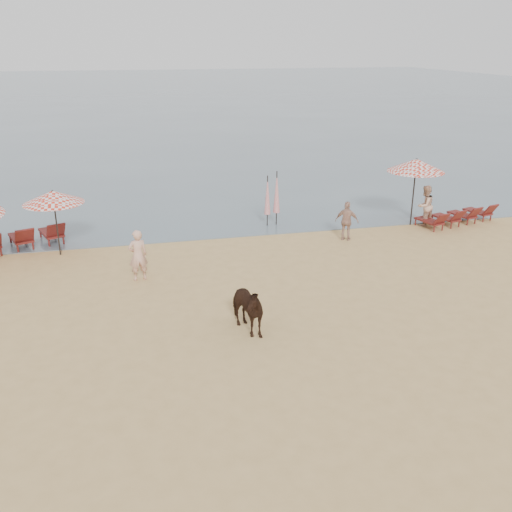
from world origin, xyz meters
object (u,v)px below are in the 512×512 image
at_px(beachgoer_right_a, 425,206).
at_px(umbrella_open_right, 416,165).
at_px(beachgoer_right_b, 347,221).
at_px(lounger_cluster_left, 22,237).
at_px(cow, 244,308).
at_px(beachgoer_left, 138,255).
at_px(umbrella_closed_left, 267,195).
at_px(lounger_cluster_right, 458,216).
at_px(umbrella_open_left_a, 53,197).
at_px(umbrella_closed_right, 277,192).

bearing_deg(beachgoer_right_a, umbrella_open_right, -44.75).
xyz_separation_m(umbrella_open_right, beachgoer_right_b, (-3.34, -1.22, -1.75)).
height_order(lounger_cluster_left, umbrella_open_right, umbrella_open_right).
xyz_separation_m(cow, beachgoer_left, (-2.57, 4.19, 0.14)).
bearing_deg(umbrella_closed_left, cow, -107.85).
relative_size(cow, beachgoer_right_a, 0.97).
height_order(lounger_cluster_left, lounger_cluster_right, lounger_cluster_left).
relative_size(lounger_cluster_left, cow, 1.99).
bearing_deg(beachgoer_right_b, cow, 82.08).
xyz_separation_m(lounger_cluster_left, beachgoer_right_a, (15.83, -0.75, 0.41)).
relative_size(umbrella_open_right, beachgoer_right_a, 1.65).
distance_m(lounger_cluster_right, beachgoer_right_b, 5.38).
height_order(umbrella_open_left_a, beachgoer_right_b, umbrella_open_left_a).
height_order(umbrella_closed_left, beachgoer_left, umbrella_closed_left).
distance_m(beachgoer_left, beachgoer_right_b, 8.21).
bearing_deg(cow, lounger_cluster_right, 15.10).
height_order(umbrella_open_left_a, beachgoer_right_a, umbrella_open_left_a).
relative_size(umbrella_open_left_a, umbrella_closed_right, 1.04).
bearing_deg(lounger_cluster_left, beachgoer_right_b, -28.77).
xyz_separation_m(beachgoer_left, beachgoer_right_a, (11.75, 3.22, 0.01)).
relative_size(lounger_cluster_left, beachgoer_right_b, 2.15).
distance_m(umbrella_open_right, umbrella_closed_left, 6.11).
height_order(cow, beachgoer_left, beachgoer_left).
relative_size(umbrella_open_left_a, cow, 1.45).
bearing_deg(umbrella_open_left_a, cow, -76.20).
bearing_deg(beachgoer_right_b, umbrella_open_left_a, 27.90).
height_order(umbrella_open_left_a, cow, umbrella_open_left_a).
relative_size(umbrella_open_right, umbrella_closed_left, 1.31).
bearing_deg(lounger_cluster_right, cow, -161.41).
bearing_deg(beachgoer_left, umbrella_closed_left, -152.34).
bearing_deg(beachgoer_right_a, lounger_cluster_left, -27.76).
bearing_deg(umbrella_closed_right, beachgoer_right_b, -48.63).
relative_size(cow, beachgoer_left, 0.98).
bearing_deg(cow, umbrella_open_left_a, 107.24).
xyz_separation_m(umbrella_open_left_a, cow, (5.26, -7.15, -1.44)).
distance_m(umbrella_closed_right, beachgoer_left, 7.41).
distance_m(lounger_cluster_right, beachgoer_right_a, 1.55).
bearing_deg(umbrella_closed_left, umbrella_open_left_a, -168.77).
relative_size(umbrella_open_right, beachgoer_right_b, 1.83).
distance_m(umbrella_closed_left, umbrella_closed_right, 0.41).
relative_size(lounger_cluster_left, umbrella_closed_left, 1.54).
relative_size(umbrella_open_left_a, beachgoer_right_b, 1.56).
height_order(beachgoer_right_a, beachgoer_right_b, beachgoer_right_a).
bearing_deg(beachgoer_right_b, umbrella_closed_right, -16.48).
height_order(lounger_cluster_right, umbrella_closed_left, umbrella_closed_left).
bearing_deg(lounger_cluster_left, umbrella_closed_right, -16.59).
xyz_separation_m(umbrella_open_left_a, beachgoer_left, (2.69, -2.97, -1.30)).
xyz_separation_m(umbrella_open_right, cow, (-8.70, -7.58, -1.82)).
bearing_deg(cow, beachgoer_right_b, 30.85).
relative_size(lounger_cluster_right, beachgoer_left, 2.17).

